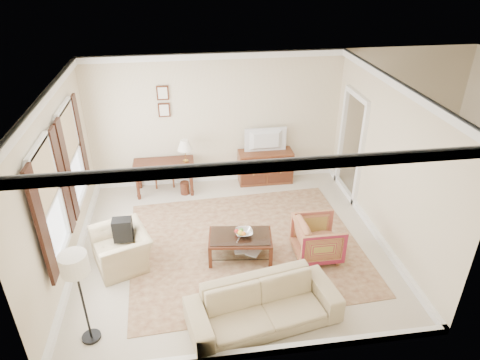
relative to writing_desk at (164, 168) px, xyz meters
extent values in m
cube|color=beige|center=(1.20, -2.08, -0.60)|extent=(5.50, 5.00, 0.01)
cube|color=white|center=(1.20, -2.08, 2.30)|extent=(5.50, 5.00, 0.01)
cube|color=beige|center=(1.20, 0.42, 0.85)|extent=(5.50, 0.01, 2.90)
cube|color=beige|center=(1.20, -4.58, 0.85)|extent=(5.50, 0.01, 2.90)
cube|color=beige|center=(-1.55, -2.08, 0.85)|extent=(0.01, 5.00, 2.90)
cube|color=beige|center=(3.95, -2.08, 0.85)|extent=(0.01, 5.00, 2.90)
cube|color=beige|center=(5.45, -0.93, -0.60)|extent=(3.00, 2.70, 0.01)
cube|color=brown|center=(1.44, -2.18, -0.59)|extent=(4.23, 3.68, 0.01)
cube|color=#482114|center=(0.00, 0.00, 0.09)|extent=(1.29, 0.65, 0.05)
cylinder|color=#482114|center=(-0.57, -0.24, -0.26)|extent=(0.07, 0.07, 0.66)
cylinder|color=#482114|center=(0.57, -0.24, -0.26)|extent=(0.07, 0.07, 0.66)
cylinder|color=#482114|center=(-0.57, 0.24, -0.26)|extent=(0.07, 0.07, 0.66)
cylinder|color=#482114|center=(0.57, 0.24, -0.26)|extent=(0.07, 0.07, 0.66)
cube|color=brown|center=(2.26, 0.16, -0.22)|extent=(1.21, 0.47, 0.75)
imported|color=black|center=(2.26, 0.14, 0.60)|extent=(0.89, 0.51, 0.12)
cube|color=#482114|center=(1.30, -2.47, -0.18)|extent=(1.14, 0.76, 0.04)
cube|color=silver|center=(1.30, -2.47, -0.15)|extent=(1.08, 0.69, 0.01)
cube|color=silver|center=(1.30, -2.47, -0.44)|extent=(1.05, 0.67, 0.02)
cube|color=#482114|center=(0.77, -2.69, -0.39)|extent=(0.07, 0.07, 0.42)
cube|color=#482114|center=(1.77, -2.82, -0.39)|extent=(0.07, 0.07, 0.42)
cube|color=#482114|center=(0.84, -2.13, -0.39)|extent=(0.07, 0.07, 0.42)
cube|color=#482114|center=(1.84, -2.25, -0.39)|extent=(0.07, 0.07, 0.42)
imported|color=silver|center=(1.37, -2.45, -0.09)|extent=(0.42, 0.42, 0.10)
imported|color=brown|center=(1.20, -2.46, -0.42)|extent=(0.28, 0.06, 0.38)
imported|color=brown|center=(1.44, -2.51, -0.42)|extent=(0.24, 0.18, 0.38)
imported|color=maroon|center=(2.63, -2.62, -0.20)|extent=(0.72, 0.77, 0.79)
imported|color=tan|center=(-0.70, -2.36, -0.17)|extent=(0.93, 1.13, 0.85)
cube|color=black|center=(-0.65, -2.24, 0.07)|extent=(0.28, 0.36, 0.40)
imported|color=tan|center=(1.42, -3.97, -0.17)|extent=(2.24, 1.02, 0.84)
cylinder|color=black|center=(-1.00, -3.93, -0.58)|extent=(0.26, 0.26, 0.04)
cylinder|color=black|center=(-1.00, -3.93, 0.03)|extent=(0.03, 0.03, 1.23)
cylinder|color=silver|center=(-1.00, -3.93, 0.72)|extent=(0.36, 0.36, 0.28)
camera|label=1|loc=(0.46, -8.32, 4.20)|focal=32.00mm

